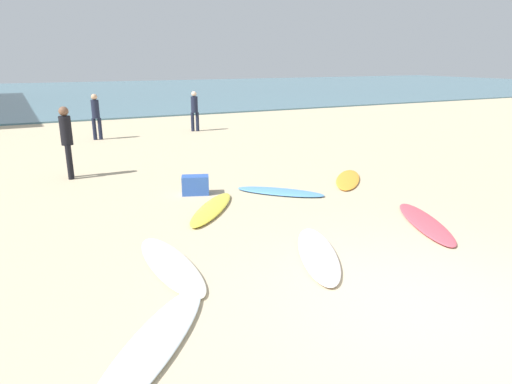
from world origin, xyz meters
name	(u,v)px	position (x,y,z in m)	size (l,w,h in m)	color
ground_plane	(431,312)	(0.00, 0.00, 0.00)	(120.00, 120.00, 0.00)	#C6B28E
ocean_water	(81,93)	(0.00, 39.98, 0.04)	(120.00, 40.00, 0.08)	slate
surfboard_0	(318,254)	(-0.33, 1.92, 0.04)	(0.56, 2.13, 0.09)	white
surfboard_1	(171,264)	(-2.45, 2.56, 0.04)	(0.58, 2.25, 0.08)	white
surfboard_2	(152,345)	(-3.15, 0.75, 0.04)	(0.54, 2.46, 0.09)	white
surfboard_3	(212,209)	(-1.02, 4.67, 0.04)	(0.48, 2.19, 0.09)	yellow
surfboard_4	(280,192)	(0.79, 5.13, 0.04)	(0.56, 2.01, 0.07)	#5697E0
surfboard_5	(425,223)	(2.20, 2.22, 0.03)	(0.54, 2.25, 0.07)	#D74A58
surfboard_6	(348,179)	(2.83, 5.33, 0.03)	(0.56, 2.03, 0.07)	orange
beachgoer_near	(96,114)	(-1.93, 14.29, 0.94)	(0.34, 0.33, 1.68)	#191E33
beachgoer_mid	(195,109)	(2.02, 14.66, 0.91)	(0.36, 0.36, 1.64)	#191E33
beachgoer_far	(67,139)	(-3.32, 8.63, 1.01)	(0.31, 0.34, 1.80)	black
beach_cooler	(195,185)	(-0.94, 5.89, 0.21)	(0.59, 0.33, 0.42)	#2D56B2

